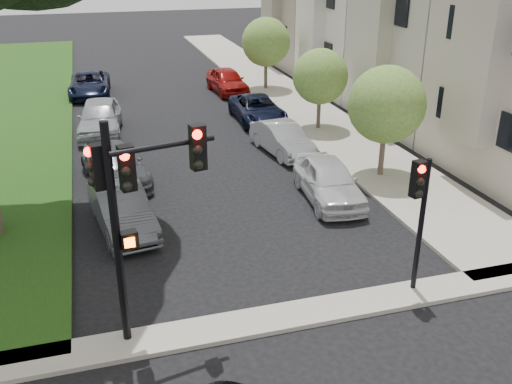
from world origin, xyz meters
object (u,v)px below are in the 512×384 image
object	(u,v)px
car_parked_8	(90,84)
traffic_signal_main	(132,195)
small_tree_b	(320,77)
car_parked_7	(100,117)
traffic_signal_secondary	(419,203)
car_parked_1	(282,139)
car_parked_0	(329,180)
car_parked_5	(122,210)
car_parked_6	(115,165)
small_tree_a	(386,105)
car_parked_2	(258,109)
car_parked_3	(227,81)
small_tree_c	(266,42)

from	to	relation	value
car_parked_8	traffic_signal_main	bearing A→B (deg)	-84.94
small_tree_b	car_parked_7	xyz separation A→B (m)	(-9.89, 2.28, -1.74)
traffic_signal_secondary	car_parked_1	xyz separation A→B (m)	(0.30, 10.80, -1.87)
car_parked_0	car_parked_7	xyz separation A→B (m)	(-7.18, 9.85, 0.09)
small_tree_b	car_parked_7	bearing A→B (deg)	167.01
car_parked_5	car_parked_8	distance (m)	17.76
car_parked_5	car_parked_8	size ratio (longest dim) A/B	0.85
car_parked_6	small_tree_a	bearing A→B (deg)	-25.14
small_tree_a	car_parked_2	size ratio (longest dim) A/B	0.93
car_parked_1	car_parked_3	bearing A→B (deg)	80.54
car_parked_8	small_tree_a	bearing A→B (deg)	-54.10
car_parked_8	car_parked_3	bearing A→B (deg)	-7.90
car_parked_0	car_parked_6	size ratio (longest dim) A/B	0.92
traffic_signal_secondary	car_parked_5	xyz separation A→B (m)	(-6.68, 5.59, -1.83)
small_tree_b	small_tree_c	distance (m)	8.36
small_tree_b	car_parked_2	world-z (taller)	small_tree_b
car_parked_7	car_parked_5	bearing A→B (deg)	-83.06
traffic_signal_secondary	car_parked_5	size ratio (longest dim) A/B	0.88
car_parked_1	car_parked_8	bearing A→B (deg)	112.97
small_tree_a	small_tree_b	size ratio (longest dim) A/B	1.11
car_parked_6	car_parked_8	size ratio (longest dim) A/B	0.94
small_tree_c	car_parked_8	xyz separation A→B (m)	(-10.17, 1.56, -2.16)
small_tree_c	car_parked_3	size ratio (longest dim) A/B	1.01
car_parked_1	car_parked_7	size ratio (longest dim) A/B	0.83
car_parked_1	traffic_signal_main	bearing A→B (deg)	-130.54
car_parked_6	car_parked_7	world-z (taller)	car_parked_7
car_parked_6	traffic_signal_secondary	bearing A→B (deg)	-66.51
small_tree_a	car_parked_1	size ratio (longest dim) A/B	1.09
car_parked_5	traffic_signal_main	bearing A→B (deg)	-97.81
small_tree_a	car_parked_3	size ratio (longest dim) A/B	1.00
small_tree_b	car_parked_7	distance (m)	10.30
small_tree_b	car_parked_5	xyz separation A→B (m)	(-9.66, -7.84, -1.87)
traffic_signal_main	car_parked_2	bearing A→B (deg)	64.98
traffic_signal_secondary	car_parked_7	size ratio (longest dim) A/B	0.77
small_tree_b	traffic_signal_secondary	distance (m)	13.76
small_tree_b	traffic_signal_main	bearing A→B (deg)	-125.64
small_tree_b	car_parked_5	bearing A→B (deg)	-140.94
car_parked_2	traffic_signal_main	bearing A→B (deg)	-114.25
small_tree_c	car_parked_7	world-z (taller)	small_tree_c
car_parked_6	car_parked_5	bearing A→B (deg)	-101.61
small_tree_b	car_parked_3	size ratio (longest dim) A/B	0.90
small_tree_b	small_tree_c	xyz separation A→B (m)	(0.00, 8.35, 0.29)
traffic_signal_secondary	car_parked_7	xyz separation A→B (m)	(-6.91, 15.71, -1.71)
car_parked_7	car_parked_8	xyz separation A→B (m)	(-0.28, 7.63, -0.13)
small_tree_c	car_parked_8	world-z (taller)	small_tree_c
car_parked_5	car_parked_7	distance (m)	10.12
traffic_signal_secondary	car_parked_8	xyz separation A→B (m)	(-7.18, 23.34, -1.84)
car_parked_5	car_parked_6	xyz separation A→B (m)	(0.03, 4.03, -0.02)
traffic_signal_secondary	car_parked_6	world-z (taller)	traffic_signal_secondary
car_parked_2	car_parked_3	size ratio (longest dim) A/B	1.08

